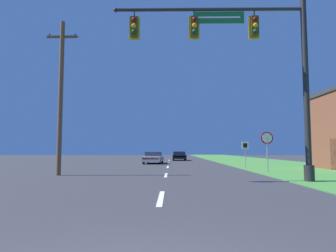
{
  "coord_description": "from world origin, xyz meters",
  "views": [
    {
      "loc": [
        0.31,
        -2.9,
        1.41
      ],
      "look_at": [
        0.0,
        23.82,
        3.56
      ],
      "focal_mm": 32.0,
      "sensor_mm": 36.0,
      "label": 1
    }
  ],
  "objects_px": {
    "utility_pole_near": "(61,94)",
    "signal_mast": "(254,60)",
    "car_ahead": "(153,158)",
    "far_car": "(179,156)",
    "stop_sign": "(267,143)",
    "route_sign_post": "(245,149)"
  },
  "relations": [
    {
      "from": "far_car",
      "to": "utility_pole_near",
      "type": "xyz_separation_m",
      "value": [
        -7.38,
        -24.38,
        3.98
      ]
    },
    {
      "from": "route_sign_post",
      "to": "car_ahead",
      "type": "bearing_deg",
      "value": 133.74
    },
    {
      "from": "far_car",
      "to": "stop_sign",
      "type": "distance_m",
      "value": 23.02
    },
    {
      "from": "signal_mast",
      "to": "stop_sign",
      "type": "height_order",
      "value": "signal_mast"
    },
    {
      "from": "signal_mast",
      "to": "far_car",
      "type": "height_order",
      "value": "signal_mast"
    },
    {
      "from": "signal_mast",
      "to": "utility_pole_near",
      "type": "relative_size",
      "value": 1.02
    },
    {
      "from": "car_ahead",
      "to": "route_sign_post",
      "type": "distance_m",
      "value": 11.15
    },
    {
      "from": "car_ahead",
      "to": "stop_sign",
      "type": "distance_m",
      "value": 15.12
    },
    {
      "from": "stop_sign",
      "to": "route_sign_post",
      "type": "height_order",
      "value": "stop_sign"
    },
    {
      "from": "car_ahead",
      "to": "stop_sign",
      "type": "bearing_deg",
      "value": -58.52
    },
    {
      "from": "signal_mast",
      "to": "car_ahead",
      "type": "relative_size",
      "value": 1.94
    },
    {
      "from": "car_ahead",
      "to": "signal_mast",
      "type": "bearing_deg",
      "value": -72.61
    },
    {
      "from": "signal_mast",
      "to": "utility_pole_near",
      "type": "bearing_deg",
      "value": 161.4
    },
    {
      "from": "car_ahead",
      "to": "utility_pole_near",
      "type": "height_order",
      "value": "utility_pole_near"
    },
    {
      "from": "signal_mast",
      "to": "utility_pole_near",
      "type": "xyz_separation_m",
      "value": [
        -10.12,
        3.41,
        -0.92
      ]
    },
    {
      "from": "far_car",
      "to": "utility_pole_near",
      "type": "height_order",
      "value": "utility_pole_near"
    },
    {
      "from": "utility_pole_near",
      "to": "signal_mast",
      "type": "bearing_deg",
      "value": -18.6
    },
    {
      "from": "stop_sign",
      "to": "far_car",
      "type": "bearing_deg",
      "value": 102.34
    },
    {
      "from": "signal_mast",
      "to": "far_car",
      "type": "xyz_separation_m",
      "value": [
        -2.74,
        27.79,
        -4.9
      ]
    },
    {
      "from": "signal_mast",
      "to": "route_sign_post",
      "type": "relative_size",
      "value": 4.43
    },
    {
      "from": "car_ahead",
      "to": "far_car",
      "type": "distance_m",
      "value": 10.05
    },
    {
      "from": "far_car",
      "to": "signal_mast",
      "type": "bearing_deg",
      "value": -84.37
    }
  ]
}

